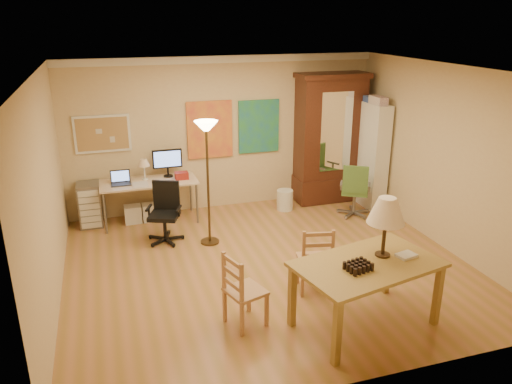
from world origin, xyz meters
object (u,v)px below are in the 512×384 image
object	(u,v)px
armoire	(329,147)
bookshelf	(371,156)
dining_table	(374,248)
office_chair_green	(354,202)
office_chair_black	(165,226)
computer_desk	(151,196)

from	to	relation	value
armoire	bookshelf	distance (m)	0.80
dining_table	armoire	world-z (taller)	armoire
bookshelf	office_chair_green	bearing A→B (deg)	-142.08
office_chair_black	office_chair_green	world-z (taller)	office_chair_green
office_chair_green	office_chair_black	bearing A→B (deg)	-178.93
computer_desk	office_chair_black	distance (m)	0.92
office_chair_green	armoire	xyz separation A→B (m)	(-0.10, 0.91, 0.78)
dining_table	bookshelf	size ratio (longest dim) A/B	0.92
office_chair_green	armoire	bearing A→B (deg)	96.26
office_chair_green	armoire	world-z (taller)	armoire
office_chair_black	armoire	distance (m)	3.43
dining_table	computer_desk	size ratio (longest dim) A/B	1.10
dining_table	office_chair_green	bearing A→B (deg)	65.25
dining_table	armoire	bearing A→B (deg)	71.92
computer_desk	office_chair_green	xyz separation A→B (m)	(3.40, -0.83, -0.19)
office_chair_green	computer_desk	bearing A→B (deg)	166.34
dining_table	computer_desk	xyz separation A→B (m)	(-2.04, 3.78, -0.50)
office_chair_black	armoire	world-z (taller)	armoire
computer_desk	office_chair_green	bearing A→B (deg)	-13.66
dining_table	bookshelf	world-z (taller)	bookshelf
office_chair_black	bookshelf	size ratio (longest dim) A/B	0.50
dining_table	armoire	xyz separation A→B (m)	(1.26, 3.86, 0.10)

